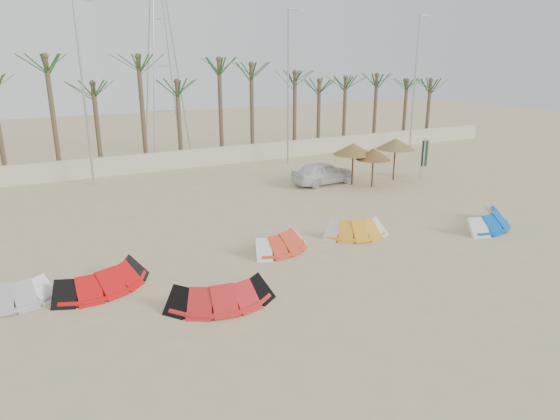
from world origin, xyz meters
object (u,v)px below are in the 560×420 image
kite_red_mid (217,290)px  parasol_right (396,144)px  kite_blue (482,217)px  parasol_left (373,154)px  parasol_mid (353,149)px  kite_grey (5,291)px  kite_red_left (101,276)px  car (323,173)px  kite_red_right (279,239)px  kite_orange (353,227)px

kite_red_mid → parasol_right: size_ratio=1.33×
kite_blue → parasol_left: parasol_left is taller
parasol_mid → kite_red_mid: bearing=-140.6°
kite_grey → parasol_right: (22.57, 7.37, 1.96)m
kite_red_left → kite_blue: bearing=-5.0°
kite_grey → parasol_left: size_ratio=1.31×
kite_red_left → kite_red_mid: (3.23, -2.96, -0.00)m
parasol_left → car: parasol_left is taller
kite_grey → car: car is taller
kite_red_left → parasol_mid: size_ratio=1.47×
kite_blue → parasol_right: size_ratio=1.50×
parasol_right → car: (-4.66, 1.24, -1.67)m
kite_red_right → parasol_right: size_ratio=1.21×
car → kite_red_left: bearing=116.6°
kite_grey → kite_orange: (13.98, -0.08, -0.00)m
parasol_mid → kite_red_right: bearing=-140.5°
kite_red_left → kite_orange: 10.96m
kite_red_mid → parasol_left: 17.07m
kite_grey → parasol_mid: parasol_mid is taller
kite_red_right → kite_red_left: bearing=-177.5°
parasol_left → kite_grey: bearing=-162.1°
kite_blue → parasol_left: 8.46m
kite_grey → kite_red_right: 10.27m
kite_red_right → parasol_mid: (9.14, 7.54, 1.86)m
kite_blue → kite_red_mid: bearing=-174.1°
kite_red_right → parasol_left: bearing=33.2°
kite_red_right → kite_orange: same height
car → parasol_left: bearing=-137.0°
kite_red_mid → kite_red_right: size_ratio=1.10×
kite_grey → kite_red_left: size_ratio=0.82×
kite_grey → parasol_mid: size_ratio=1.21×
kite_red_right → kite_orange: bearing=-1.9°
parasol_left → kite_blue: bearing=-88.8°
kite_red_left → kite_grey: bearing=174.7°
kite_grey → parasol_left: 21.25m
kite_red_left → parasol_left: parasol_left is taller
kite_red_mid → kite_orange: size_ratio=1.14×
parasol_left → parasol_right: (2.41, 0.85, 0.31)m
kite_grey → car: (17.91, 8.60, 0.30)m
kite_red_left → kite_red_right: size_ratio=1.17×
kite_red_left → car: size_ratio=0.93×
kite_grey → kite_red_mid: 7.03m
kite_red_mid → car: size_ratio=0.87×
kite_orange → parasol_right: 11.54m
kite_red_mid → kite_blue: 14.16m
parasol_left → parasol_mid: bearing=125.0°
kite_red_right → car: car is taller
kite_red_mid → kite_red_right: (4.03, 3.28, -0.00)m
kite_red_left → parasol_left: bearing=21.6°
car → parasol_right: bearing=-109.1°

